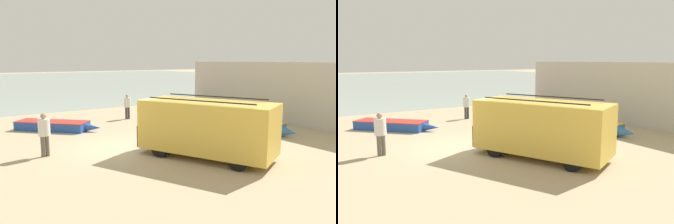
% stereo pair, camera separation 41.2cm
% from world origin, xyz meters
% --- Properties ---
extents(ground_plane, '(200.00, 200.00, 0.00)m').
position_xyz_m(ground_plane, '(0.00, 0.00, 0.00)').
color(ground_plane, tan).
extents(harbor_wall, '(0.50, 14.93, 3.81)m').
position_xyz_m(harbor_wall, '(11.05, 1.00, 1.90)').
color(harbor_wall, '#BCB7AD').
rests_on(harbor_wall, ground_plane).
extents(parked_van, '(4.21, 5.81, 2.44)m').
position_xyz_m(parked_van, '(2.15, -3.23, 1.27)').
color(parked_van, gold).
rests_on(parked_van, ground_plane).
extents(fishing_rowboat_0, '(4.12, 4.10, 0.52)m').
position_xyz_m(fishing_rowboat_0, '(-1.55, 5.53, 0.26)').
color(fishing_rowboat_0, '#234CA3').
rests_on(fishing_rowboat_0, ground_plane).
extents(fishing_rowboat_1, '(1.81, 4.87, 0.64)m').
position_xyz_m(fishing_rowboat_1, '(7.53, -0.78, 0.32)').
color(fishing_rowboat_1, '#2D66AD').
rests_on(fishing_rowboat_1, ground_plane).
extents(fishing_rowboat_2, '(2.32, 5.06, 0.52)m').
position_xyz_m(fishing_rowboat_2, '(7.55, 6.77, 0.26)').
color(fishing_rowboat_2, '#1E757F').
rests_on(fishing_rowboat_2, ground_plane).
extents(fisherman_0, '(0.47, 0.47, 1.80)m').
position_xyz_m(fisherman_0, '(-3.27, 0.52, 1.08)').
color(fisherman_0, '#5B564C').
rests_on(fisherman_0, ground_plane).
extents(fisherman_2, '(0.44, 0.44, 1.66)m').
position_xyz_m(fisherman_2, '(3.47, 6.45, 0.99)').
color(fisherman_2, '#38383D').
rests_on(fisherman_2, ground_plane).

